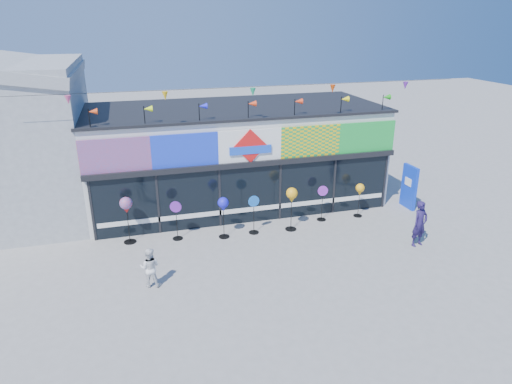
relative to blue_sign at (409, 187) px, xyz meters
name	(u,v)px	position (x,y,z in m)	size (l,w,h in m)	color
ground	(277,264)	(-6.78, -3.06, -0.92)	(80.00, 80.00, 0.00)	gray
kite_shop	(235,155)	(-6.78, 2.88, 1.13)	(16.00, 5.70, 5.31)	silver
blue_sign	(409,187)	(0.00, 0.00, 0.00)	(0.18, 0.92, 1.83)	#0D36CF
spinner_0	(126,207)	(-11.39, -0.17, 0.46)	(0.44, 0.44, 1.73)	black
spinner_1	(176,219)	(-9.71, -0.36, -0.15)	(0.41, 0.37, 1.47)	black
spinner_2	(223,206)	(-8.06, -0.67, 0.33)	(0.39, 0.39, 1.56)	black
spinner_3	(254,214)	(-6.91, -0.63, -0.14)	(0.42, 0.38, 1.48)	black
spinner_4	(292,196)	(-5.48, -0.73, 0.43)	(0.43, 0.43, 1.69)	black
spinner_5	(322,202)	(-4.01, -0.23, -0.16)	(0.40, 0.37, 1.44)	black
spinner_6	(360,190)	(-2.44, -0.28, 0.20)	(0.35, 0.35, 1.40)	black
adult_man	(420,224)	(-1.61, -3.13, -0.09)	(0.61, 0.40, 1.66)	#201646
child	(150,267)	(-10.83, -3.27, -0.30)	(0.60, 0.35, 1.24)	white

